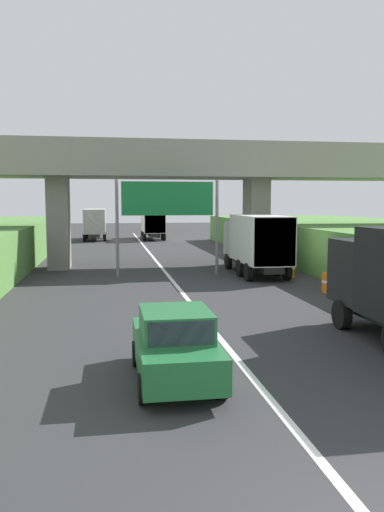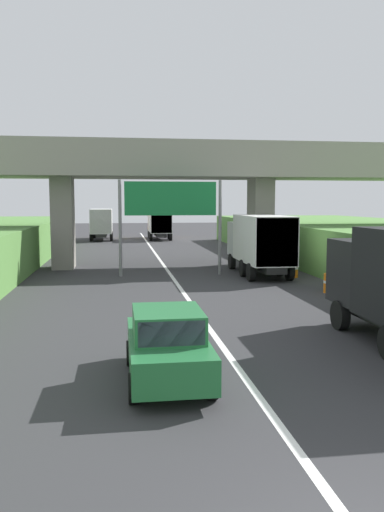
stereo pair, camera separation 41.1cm
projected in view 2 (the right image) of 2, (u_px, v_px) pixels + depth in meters
The scene contains 9 objects.
lane_centre_stripe at pixel (174, 279), 27.96m from camera, with size 0.20×85.21×0.01m, color white.
overpass_bridge at pixel (164, 174), 32.90m from camera, with size 40.00×4.80×7.93m.
overhead_highway_sign at pixel (171, 205), 29.01m from camera, with size 5.88×0.18×5.43m.
truck_orange at pixel (159, 222), 58.10m from camera, with size 2.44×7.30×3.44m.
truck_yellow at pixel (102, 223), 57.15m from camera, with size 2.44×7.30×3.44m.
truck_silver at pixel (259, 241), 29.44m from camera, with size 2.44×7.30×3.44m.
car_green at pixel (167, 345), 11.92m from camera, with size 1.86×4.10×1.72m.
construction_barrel_2 at pixel (330, 283), 23.67m from camera, with size 0.57×0.57×0.90m.
construction_barrel_3 at pixel (293, 269), 28.57m from camera, with size 0.57×0.57×0.90m.
Camera 2 is at (-2.92, -4.94, 4.16)m, focal length 36.03 mm.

